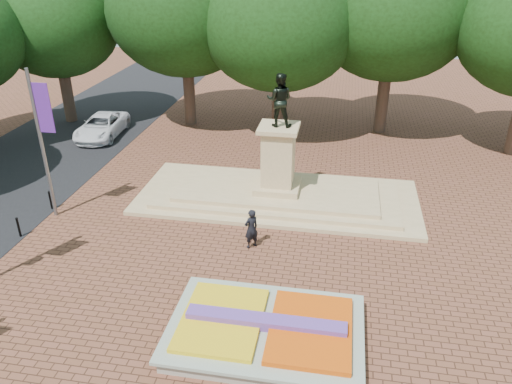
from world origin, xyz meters
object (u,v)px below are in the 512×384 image
monument (278,183)px  pedestrian (251,229)px  van (102,126)px  flower_bed (266,331)px

monument → pedestrian: size_ratio=7.80×
monument → van: (-12.80, 6.98, -0.16)m
flower_bed → pedestrian: (-1.51, 5.40, 0.52)m
flower_bed → pedestrian: bearing=105.6°
monument → flower_bed: bearing=-84.1°
van → pedestrian: bearing=-47.3°
flower_bed → monument: bearing=95.9°
flower_bed → van: size_ratio=1.22×
van → pedestrian: pedestrian is taller
monument → van: 14.58m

